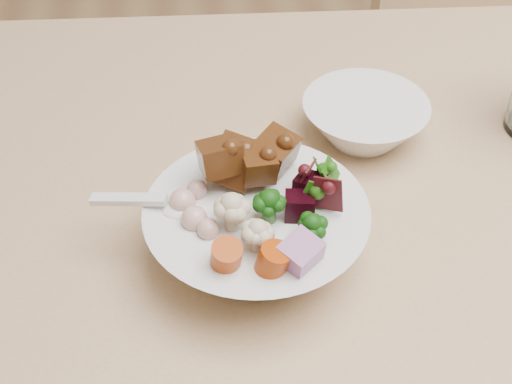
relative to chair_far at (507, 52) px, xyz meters
The scene contains 4 objects.
chair_far is the anchor object (origin of this frame).
food_bowl 0.88m from the chair_far, 130.45° to the right, with size 0.20×0.20×0.11m.
soup_spoon 0.93m from the chair_far, 134.74° to the right, with size 0.10×0.05×0.02m.
side_bowl 0.68m from the chair_far, 130.33° to the right, with size 0.13×0.13×0.04m, color white, non-canonical shape.
Camera 1 is at (-0.74, -0.34, 1.24)m, focal length 50.00 mm.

